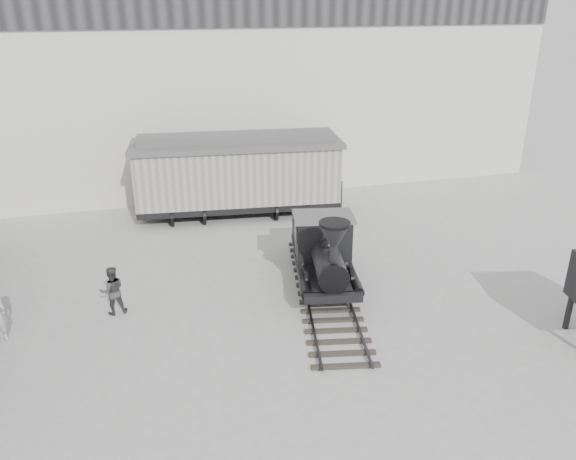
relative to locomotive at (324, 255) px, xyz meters
name	(u,v)px	position (x,y,z in m)	size (l,w,h in m)	color
ground	(308,357)	(-1.79, -3.94, -1.13)	(90.00, 90.00, 0.00)	#9E9E9B
north_wall	(216,81)	(-1.79, 11.04, 4.42)	(34.00, 2.51, 11.00)	silver
locomotive	(324,255)	(0.00, 0.00, 0.00)	(3.56, 8.88, 3.07)	black
boxcar	(238,173)	(-1.51, 7.54, 0.85)	(9.48, 3.87, 3.78)	black
visitor_b	(112,291)	(-6.97, -0.05, -0.33)	(0.78, 0.61, 1.60)	#3A3A3A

